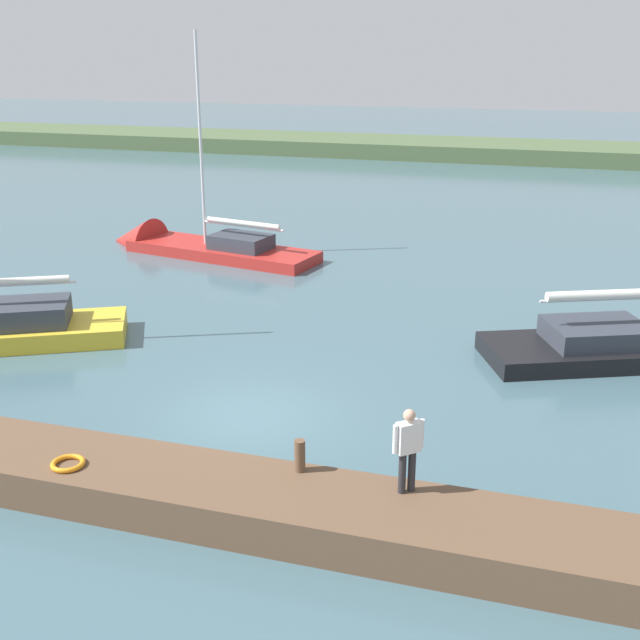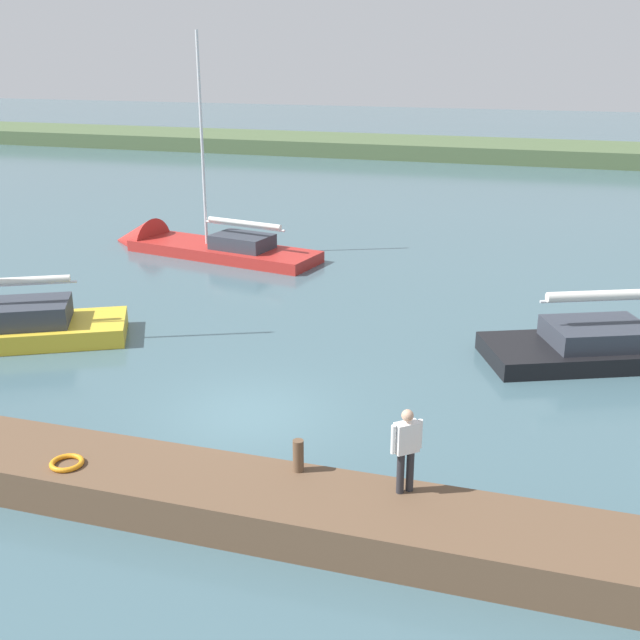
# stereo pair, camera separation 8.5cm
# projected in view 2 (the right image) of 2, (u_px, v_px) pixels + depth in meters

# --- Properties ---
(ground_plane) EXTENTS (200.00, 200.00, 0.00)m
(ground_plane) POSITION_uv_depth(u_px,v_px,m) (249.00, 415.00, 18.93)
(ground_plane) COLOR #42606B
(far_shoreline) EXTENTS (180.00, 8.00, 2.40)m
(far_shoreline) POSITION_uv_depth(u_px,v_px,m) (476.00, 157.00, 62.62)
(far_shoreline) COLOR #4C603D
(far_shoreline) RESTS_ON ground_plane
(dock_pier) EXTENTS (24.02, 2.05, 0.79)m
(dock_pier) POSITION_uv_depth(u_px,v_px,m) (169.00, 488.00, 15.09)
(dock_pier) COLOR brown
(dock_pier) RESTS_ON ground_plane
(mooring_post_far) EXTENTS (0.21, 0.21, 0.64)m
(mooring_post_far) POSITION_uv_depth(u_px,v_px,m) (298.00, 456.00, 14.83)
(mooring_post_far) COLOR brown
(mooring_post_far) RESTS_ON dock_pier
(life_ring_buoy) EXTENTS (0.66, 0.66, 0.10)m
(life_ring_buoy) POSITION_uv_depth(u_px,v_px,m) (67.00, 463.00, 15.11)
(life_ring_buoy) COLOR orange
(life_ring_buoy) RESTS_ON dock_pier
(sailboat_near_dock) EXTENTS (10.39, 4.33, 10.20)m
(sailboat_near_dock) POSITION_uv_depth(u_px,v_px,m) (189.00, 249.00, 33.95)
(sailboat_near_dock) COLOR #B22823
(sailboat_near_dock) RESTS_ON ground_plane
(person_on_dock) EXTENTS (0.50, 0.45, 1.64)m
(person_on_dock) POSITION_uv_depth(u_px,v_px,m) (406.00, 445.00, 13.94)
(person_on_dock) COLOR #28282D
(person_on_dock) RESTS_ON dock_pier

